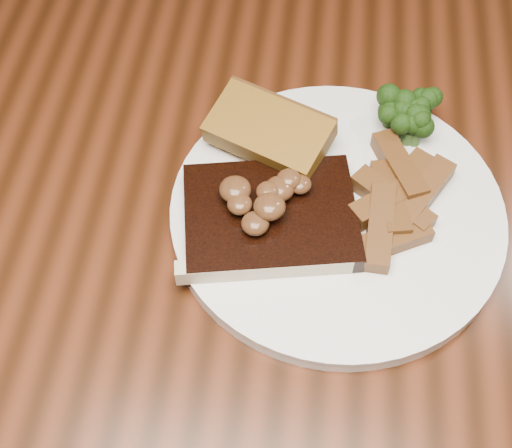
{
  "coord_description": "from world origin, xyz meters",
  "views": [
    {
      "loc": [
        0.05,
        -0.36,
        1.3
      ],
      "look_at": [
        0.01,
        -0.01,
        0.78
      ],
      "focal_mm": 50.0,
      "sensor_mm": 36.0,
      "label": 1
    }
  ],
  "objects_px": {
    "dining_table": "(244,281)",
    "plate": "(337,213)",
    "garlic_bread": "(268,145)",
    "potato_wedges": "(402,197)",
    "steak": "(271,218)"
  },
  "relations": [
    {
      "from": "dining_table",
      "to": "plate",
      "type": "relative_size",
      "value": 5.2
    },
    {
      "from": "dining_table",
      "to": "garlic_bread",
      "type": "bearing_deg",
      "value": 80.51
    },
    {
      "from": "plate",
      "to": "potato_wedges",
      "type": "relative_size",
      "value": 2.85
    },
    {
      "from": "dining_table",
      "to": "potato_wedges",
      "type": "height_order",
      "value": "potato_wedges"
    },
    {
      "from": "garlic_bread",
      "to": "potato_wedges",
      "type": "bearing_deg",
      "value": 2.56
    },
    {
      "from": "dining_table",
      "to": "plate",
      "type": "height_order",
      "value": "plate"
    },
    {
      "from": "potato_wedges",
      "to": "garlic_bread",
      "type": "bearing_deg",
      "value": 159.78
    },
    {
      "from": "dining_table",
      "to": "plate",
      "type": "bearing_deg",
      "value": 17.34
    },
    {
      "from": "steak",
      "to": "dining_table",
      "type": "bearing_deg",
      "value": 174.12
    },
    {
      "from": "steak",
      "to": "garlic_bread",
      "type": "bearing_deg",
      "value": 86.22
    },
    {
      "from": "plate",
      "to": "dining_table",
      "type": "bearing_deg",
      "value": -162.66
    },
    {
      "from": "steak",
      "to": "potato_wedges",
      "type": "distance_m",
      "value": 0.12
    },
    {
      "from": "garlic_bread",
      "to": "potato_wedges",
      "type": "height_order",
      "value": "same"
    },
    {
      "from": "dining_table",
      "to": "steak",
      "type": "xyz_separation_m",
      "value": [
        0.03,
        0.0,
        0.12
      ]
    },
    {
      "from": "steak",
      "to": "garlic_bread",
      "type": "xyz_separation_m",
      "value": [
        -0.01,
        0.08,
        0.0
      ]
    }
  ]
}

